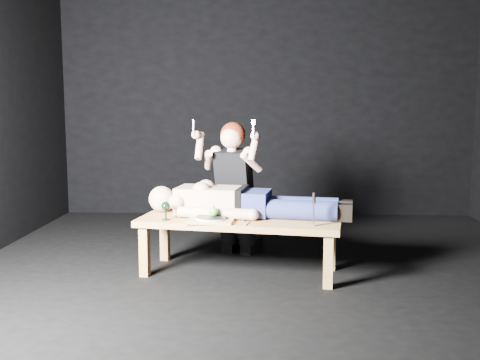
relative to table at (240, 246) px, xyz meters
The scene contains 13 objects.
ground 0.31m from the table, ahead, with size 5.00×5.00×0.00m, color black.
back_wall 2.80m from the table, 84.98° to the left, with size 5.00×5.00×0.00m, color black.
table is the anchor object (origin of this frame).
lying_man 0.38m from the table, 57.04° to the left, with size 1.67×0.51×0.28m, color #D6AD90, non-canonical shape.
kneeling_woman 0.70m from the table, 95.15° to the left, with size 0.66×0.74×1.23m, color black, non-canonical shape.
serving_tray 0.35m from the table, 145.68° to the right, with size 0.35×0.25×0.02m, color tan.
plate 0.37m from the table, 145.68° to the right, with size 0.23×0.23×0.02m, color white.
apple 0.39m from the table, 144.96° to the right, with size 0.08×0.08×0.08m, color #4A9F2A.
goblet 0.66m from the table, 169.76° to the right, with size 0.07×0.07×0.15m, color black, non-canonical shape.
fork_flat 0.46m from the table, 166.95° to the right, with size 0.01×0.17×0.01m, color #B2B2B7.
knife_flat 0.31m from the table, 72.04° to the right, with size 0.01×0.17×0.01m, color #B2B2B7.
spoon_flat 0.27m from the table, 74.88° to the right, with size 0.01×0.17×0.01m, color #B2B2B7.
carving_knife 0.72m from the table, 25.79° to the right, with size 0.03×0.04×0.25m, color #B2B2B7, non-canonical shape.
Camera 1 is at (-0.03, -4.34, 1.33)m, focal length 41.64 mm.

